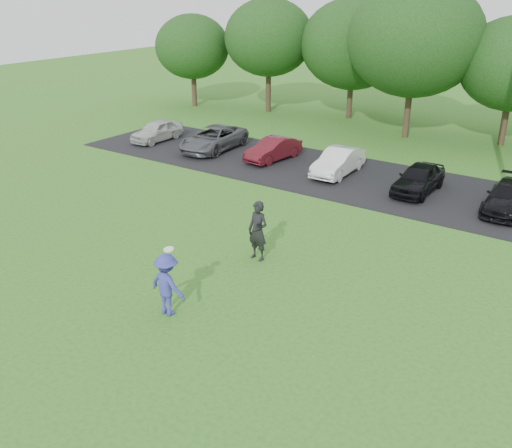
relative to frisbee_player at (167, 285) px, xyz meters
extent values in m
plane|color=#2E6F1F|center=(0.15, 0.45, -0.89)|extent=(100.00, 100.00, 0.00)
cube|color=black|center=(0.15, 13.45, -0.87)|extent=(32.00, 6.50, 0.03)
imported|color=#3A3DA4|center=(0.00, 0.00, 0.00)|extent=(1.16, 0.69, 1.77)
cylinder|color=white|center=(0.12, 0.02, 1.07)|extent=(0.27, 0.27, 0.07)
imported|color=black|center=(0.11, 4.11, 0.10)|extent=(0.76, 0.54, 1.98)
cube|color=black|center=(0.29, 3.93, 0.39)|extent=(0.15, 0.11, 0.10)
imported|color=silver|center=(-13.06, 13.17, -0.29)|extent=(1.35, 3.35, 1.14)
imported|color=#55575C|center=(-9.23, 13.50, -0.24)|extent=(2.39, 4.58, 1.23)
imported|color=#57131B|center=(-5.58, 13.73, -0.30)|extent=(1.56, 3.49, 1.11)
imported|color=white|center=(-1.83, 13.51, -0.26)|extent=(1.39, 3.66, 1.19)
imported|color=black|center=(2.11, 13.26, -0.25)|extent=(1.45, 3.56, 1.21)
imported|color=black|center=(5.77, 13.18, -0.30)|extent=(1.72, 3.87, 1.10)
cylinder|color=#38281C|center=(-17.85, 22.05, 0.21)|extent=(0.36, 0.36, 2.20)
ellipsoid|color=#214C19|center=(-17.85, 22.05, 3.26)|extent=(5.20, 5.20, 4.42)
cylinder|color=#38281C|center=(-12.35, 23.45, 0.46)|extent=(0.36, 0.36, 2.70)
ellipsoid|color=#214C19|center=(-12.35, 23.45, 4.04)|extent=(5.94, 5.94, 5.05)
cylinder|color=#38281C|center=(-6.85, 24.85, 0.21)|extent=(0.36, 0.36, 2.20)
ellipsoid|color=#214C19|center=(-6.85, 24.85, 3.82)|extent=(6.68, 6.68, 5.68)
cylinder|color=#38281C|center=(-1.85, 22.05, 0.46)|extent=(0.36, 0.36, 2.70)
ellipsoid|color=#214C19|center=(-1.85, 22.05, 4.60)|extent=(7.42, 7.42, 6.31)
cylinder|color=#38281C|center=(3.15, 23.45, 0.21)|extent=(0.36, 0.36, 2.20)
camera|label=1|loc=(9.56, -9.62, 7.44)|focal=40.00mm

